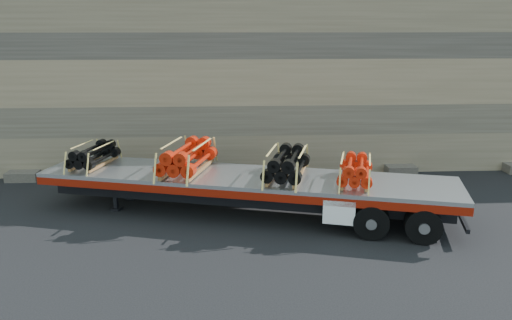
{
  "coord_description": "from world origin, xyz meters",
  "views": [
    {
      "loc": [
        0.03,
        -14.39,
        5.82
      ],
      "look_at": [
        0.92,
        1.29,
        1.61
      ],
      "focal_mm": 35.0,
      "sensor_mm": 36.0,
      "label": 1
    }
  ],
  "objects_px": {
    "bundle_front": "(94,156)",
    "bundle_rear": "(355,171)",
    "bundle_midfront": "(187,158)",
    "trailer": "(245,195)",
    "bundle_midrear": "(287,165)"
  },
  "relations": [
    {
      "from": "bundle_front",
      "to": "bundle_rear",
      "type": "bearing_deg",
      "value": -0.0
    },
    {
      "from": "trailer",
      "to": "bundle_midfront",
      "type": "distance_m",
      "value": 2.19
    },
    {
      "from": "bundle_front",
      "to": "trailer",
      "type": "bearing_deg",
      "value": -0.0
    },
    {
      "from": "trailer",
      "to": "bundle_rear",
      "type": "bearing_deg",
      "value": 0.0
    },
    {
      "from": "bundle_midfront",
      "to": "bundle_rear",
      "type": "bearing_deg",
      "value": 0.0
    },
    {
      "from": "bundle_front",
      "to": "bundle_rear",
      "type": "height_order",
      "value": "bundle_rear"
    },
    {
      "from": "bundle_midrear",
      "to": "bundle_rear",
      "type": "bearing_deg",
      "value": 0.0
    },
    {
      "from": "trailer",
      "to": "bundle_rear",
      "type": "height_order",
      "value": "bundle_rear"
    },
    {
      "from": "bundle_midfront",
      "to": "bundle_midrear",
      "type": "relative_size",
      "value": 1.08
    },
    {
      "from": "bundle_midrear",
      "to": "bundle_front",
      "type": "bearing_deg",
      "value": 180.0
    },
    {
      "from": "trailer",
      "to": "bundle_front",
      "type": "height_order",
      "value": "bundle_front"
    },
    {
      "from": "bundle_midfront",
      "to": "bundle_rear",
      "type": "xyz_separation_m",
      "value": [
        5.09,
        -1.43,
        -0.1
      ]
    },
    {
      "from": "bundle_midrear",
      "to": "bundle_rear",
      "type": "height_order",
      "value": "bundle_midrear"
    },
    {
      "from": "bundle_midfront",
      "to": "bundle_rear",
      "type": "height_order",
      "value": "bundle_midfront"
    },
    {
      "from": "bundle_front",
      "to": "bundle_midrear",
      "type": "xyz_separation_m",
      "value": [
        6.28,
        -1.76,
        0.07
      ]
    }
  ]
}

